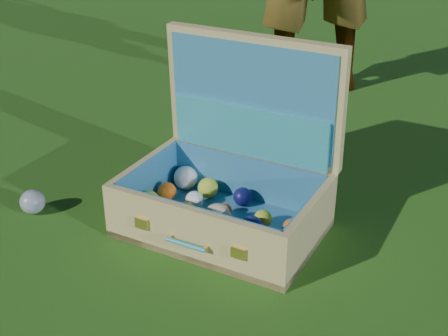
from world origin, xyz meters
TOP-DOWN VIEW (x-y plane):
  - ground at (0.00, 0.00)m, footprint 60.00×60.00m
  - stray_ball at (-0.60, -0.01)m, footprint 0.07×0.07m
  - suitcase at (-0.03, -0.01)m, footprint 0.63×0.56m

SIDE VIEW (x-z plane):
  - ground at x=0.00m, z-range 0.00..0.00m
  - stray_ball at x=-0.60m, z-range 0.00..0.07m
  - suitcase at x=-0.03m, z-range -0.11..0.40m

